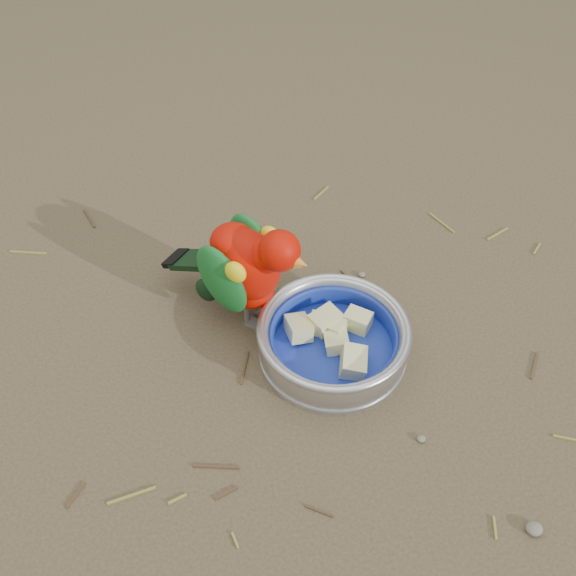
{
  "coord_description": "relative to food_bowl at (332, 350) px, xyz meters",
  "views": [
    {
      "loc": [
        -0.09,
        -0.51,
        0.75
      ],
      "look_at": [
        -0.0,
        0.13,
        0.08
      ],
      "focal_mm": 40.0,
      "sensor_mm": 36.0,
      "label": 1
    }
  ],
  "objects": [
    {
      "name": "bowl_wall",
      "position": [
        0.0,
        0.0,
        0.03
      ],
      "size": [
        0.22,
        0.22,
        0.04
      ],
      "primitive_type": null,
      "color": "#B2B2BA",
      "rests_on": "food_bowl"
    },
    {
      "name": "ground",
      "position": [
        -0.05,
        -0.06,
        -0.01
      ],
      "size": [
        60.0,
        60.0,
        0.0
      ],
      "primitive_type": "plane",
      "color": "brown"
    },
    {
      "name": "lory_parrot",
      "position": [
        -0.11,
        0.09,
        0.08
      ],
      "size": [
        0.25,
        0.23,
        0.19
      ],
      "primitive_type": null,
      "rotation": [
        0.0,
        0.0,
        -2.26
      ],
      "color": "#BB0D01",
      "rests_on": "ground"
    },
    {
      "name": "ground_debris",
      "position": [
        -0.08,
        -0.04,
        -0.01
      ],
      "size": [
        0.9,
        0.8,
        0.01
      ],
      "primitive_type": null,
      "color": "olive",
      "rests_on": "ground"
    },
    {
      "name": "food_bowl",
      "position": [
        0.0,
        0.0,
        0.0
      ],
      "size": [
        0.22,
        0.22,
        0.02
      ],
      "primitive_type": "cylinder",
      "color": "#B2B2BA",
      "rests_on": "ground"
    },
    {
      "name": "fruit_wedges",
      "position": [
        0.0,
        0.0,
        0.02
      ],
      "size": [
        0.13,
        0.13,
        0.03
      ],
      "primitive_type": null,
      "color": "beige",
      "rests_on": "food_bowl"
    }
  ]
}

